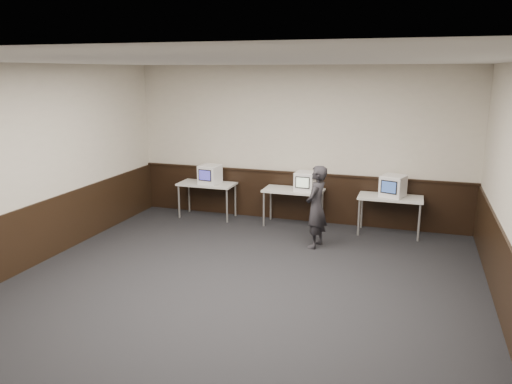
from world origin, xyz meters
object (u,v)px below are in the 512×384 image
Objects in this scene: person at (316,207)px; emac_left at (210,174)px; desk_center at (293,193)px; desk_right at (390,200)px; emac_center at (305,181)px; desk_left at (207,186)px; emac_right at (393,186)px.

emac_left is at bearing -103.36° from person.
desk_right is (1.90, 0.00, 0.00)m from desk_center.
emac_center is 1.20m from person.
person reaches higher than desk_left.
emac_right is (3.83, 0.00, 0.28)m from desk_left.
desk_center is 1.95m from emac_right.
emac_right is at bearing 7.17° from emac_left.
emac_center is at bearing -178.56° from desk_right.
desk_center is at bearing 0.00° from desk_left.
emac_right is at bearing 142.97° from person.
emac_left is at bearing -162.35° from emac_right.
person is (-1.21, -1.13, 0.06)m from desk_right.
emac_left is at bearing -179.68° from desk_right.
desk_right is at bearing 0.00° from desk_center.
emac_center reaches higher than desk_center.
desk_left is at bearing 180.00° from desk_right.
person is (0.69, -1.13, 0.06)m from desk_center.
desk_left is 2.57× the size of emac_left.
desk_right is 3.73m from emac_left.
desk_right is at bearing 0.00° from desk_left.
emac_right is (3.75, 0.02, 0.01)m from emac_left.
desk_center is 1.90m from desk_right.
desk_left and desk_center have the same top height.
emac_right is at bearing 0.02° from desk_left.
desk_left is 3.84m from emac_right.
desk_center and desk_right have the same top height.
emac_left is at bearing -14.06° from desk_left.
emac_center is at bearing -9.58° from desk_center.
desk_center is 2.23× the size of emac_right.
desk_center is at bearing -138.04° from person.
person is (2.59, -1.13, 0.06)m from desk_left.
desk_left is 0.81× the size of person.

